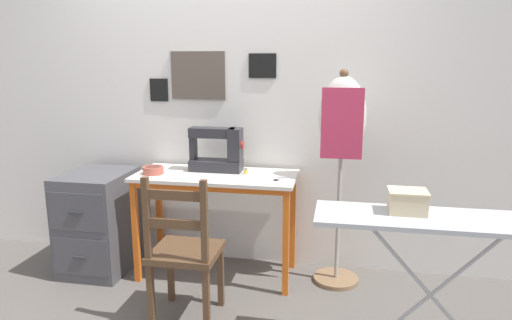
# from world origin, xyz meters

# --- Properties ---
(ground_plane) EXTENTS (14.00, 14.00, 0.00)m
(ground_plane) POSITION_xyz_m (0.00, 0.00, 0.00)
(ground_plane) COLOR #5B5651
(wall_back) EXTENTS (10.00, 0.07, 2.55)m
(wall_back) POSITION_xyz_m (-0.00, 0.57, 1.28)
(wall_back) COLOR silver
(wall_back) RESTS_ON ground_plane
(sewing_table) EXTENTS (1.15, 0.51, 0.77)m
(sewing_table) POSITION_xyz_m (0.00, 0.24, 0.67)
(sewing_table) COLOR silver
(sewing_table) RESTS_ON ground_plane
(sewing_machine) EXTENTS (0.40, 0.16, 0.34)m
(sewing_machine) POSITION_xyz_m (0.00, 0.35, 0.92)
(sewing_machine) COLOR #28282D
(sewing_machine) RESTS_ON sewing_table
(fabric_bowl) EXTENTS (0.15, 0.15, 0.05)m
(fabric_bowl) POSITION_xyz_m (-0.44, 0.18, 0.80)
(fabric_bowl) COLOR #B25647
(fabric_bowl) RESTS_ON sewing_table
(scissors) EXTENTS (0.11, 0.10, 0.01)m
(scissors) POSITION_xyz_m (0.47, 0.17, 0.77)
(scissors) COLOR silver
(scissors) RESTS_ON sewing_table
(thread_spool_near_machine) EXTENTS (0.03, 0.03, 0.04)m
(thread_spool_near_machine) POSITION_xyz_m (0.21, 0.30, 0.79)
(thread_spool_near_machine) COLOR yellow
(thread_spool_near_machine) RESTS_ON sewing_table
(wooden_chair) EXTENTS (0.40, 0.38, 0.93)m
(wooden_chair) POSITION_xyz_m (-0.03, -0.36, 0.44)
(wooden_chair) COLOR #513823
(wooden_chair) RESTS_ON ground_plane
(filing_cabinet) EXTENTS (0.46, 0.57, 0.75)m
(filing_cabinet) POSITION_xyz_m (-0.90, 0.19, 0.38)
(filing_cabinet) COLOR #4C4C51
(filing_cabinet) RESTS_ON ground_plane
(dress_form) EXTENTS (0.32, 0.32, 1.51)m
(dress_form) POSITION_xyz_m (0.87, 0.30, 1.10)
(dress_form) COLOR #846647
(dress_form) RESTS_ON ground_plane
(ironing_board) EXTENTS (1.19, 0.35, 0.82)m
(ironing_board) POSITION_xyz_m (1.35, -0.54, 0.77)
(ironing_board) COLOR #ADB2B7
(ironing_board) RESTS_ON ground_plane
(storage_box) EXTENTS (0.19, 0.16, 0.12)m
(storage_box) POSITION_xyz_m (1.21, -0.49, 0.87)
(storage_box) COLOR beige
(storage_box) RESTS_ON ironing_board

